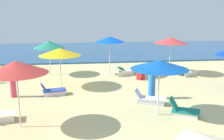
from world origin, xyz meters
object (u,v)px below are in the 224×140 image
Objects in this scene: lounge_chair_3_0 at (122,71)px; cooler_box_0 at (141,76)px; lounge_chair_4_0 at (53,90)px; umbrella_5 at (49,44)px; lounge_chair_6_1 at (149,98)px; beachgoer_4 at (152,84)px; lounge_chair_0_0 at (187,72)px; umbrella_6 at (160,65)px; lounge_chair_3_1 at (126,71)px; umbrella_3 at (110,39)px; umbrella_1 at (16,67)px; umbrella_0 at (171,40)px; beachgoer_2 at (13,83)px; umbrella_4 at (60,52)px; lounge_chair_6_0 at (183,110)px.

lounge_chair_3_0 reaches higher than cooler_box_0.
umbrella_5 is at bearing -4.20° from lounge_chair_4_0.
beachgoer_4 reaches higher than lounge_chair_6_1.
lounge_chair_0_0 is 7.74m from umbrella_6.
lounge_chair_0_0 is 3.34m from cooler_box_0.
lounge_chair_3_1 is 5.49m from umbrella_5.
lounge_chair_3_1 is at bearing 13.88° from umbrella_3.
lounge_chair_4_0 is 5.85m from cooler_box_0.
lounge_chair_4_0 is at bearing 77.45° from umbrella_1.
umbrella_6 reaches higher than lounge_chair_3_0.
umbrella_0 is 10.30m from beachgoer_2.
lounge_chair_4_0 is at bearing 88.23° from beachgoer_4.
lounge_chair_6_1 is at bearing 150.86° from lounge_chair_3_1.
lounge_chair_4_0 is 2.80× the size of cooler_box_0.
umbrella_4 is 1.01× the size of umbrella_5.
beachgoer_2 is at bearing 92.42° from lounge_chair_6_0.
lounge_chair_4_0 is at bearing 144.83° from umbrella_6.
lounge_chair_6_0 is 0.86× the size of beachgoer_4.
umbrella_4 reaches higher than lounge_chair_4_0.
umbrella_0 is 1.59× the size of lounge_chair_6_1.
umbrella_1 is 4.20m from beachgoer_2.
lounge_chair_0_0 is 4.31m from lounge_chair_3_0.
umbrella_0 is 8.12m from umbrella_5.
cooler_box_0 is (5.24, 2.60, -0.05)m from lounge_chair_4_0.
umbrella_6 is 4.85× the size of cooler_box_0.
umbrella_6 is (5.19, -7.84, 0.09)m from umbrella_5.
beachgoer_4 is (0.66, -4.94, 0.47)m from lounge_chair_3_0.
umbrella_1 is 1.84× the size of lounge_chair_3_1.
beachgoer_2 reaches higher than lounge_chair_3_0.
umbrella_5 is (0.28, 8.39, -0.24)m from umbrella_1.
lounge_chair_3_0 is 4.87m from umbrella_4.
umbrella_3 is (4.25, 7.58, 0.13)m from umbrella_1.
lounge_chair_3_1 is 0.85× the size of beachgoer_4.
beachgoer_4 is at bearing 43.84° from lounge_chair_6_0.
umbrella_3 is at bearing 117.73° from beachgoer_2.
umbrella_4 is (-3.06, -2.29, -0.41)m from umbrella_3.
lounge_chair_3_1 is 0.86× the size of lounge_chair_6_1.
lounge_chair_0_0 reaches higher than lounge_chair_6_0.
umbrella_0 is 3.83m from lounge_chair_3_0.
umbrella_4 is 1.48× the size of beachgoer_2.
umbrella_0 is at bearing -5.87° from umbrella_5.
umbrella_0 reaches higher than lounge_chair_6_0.
lounge_chair_3_1 is 2.84× the size of cooler_box_0.
lounge_chair_4_0 is 4.96m from umbrella_5.
umbrella_5 is at bearing 64.35° from lounge_chair_6_0.
umbrella_4 is 3.03m from beachgoer_2.
lounge_chair_6_1 is 4.52m from cooler_box_0.
lounge_chair_3_0 is 7.30m from beachgoer_2.
umbrella_0 is at bearing -74.73° from lounge_chair_4_0.
umbrella_6 reaches higher than lounge_chair_4_0.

